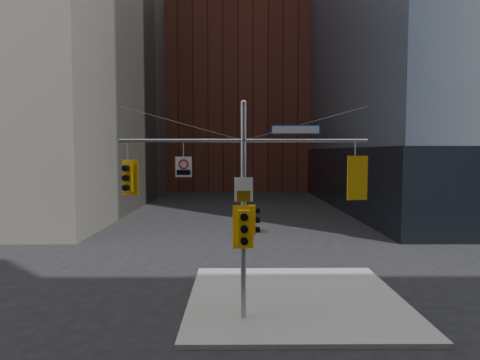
{
  "coord_description": "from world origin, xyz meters",
  "views": [
    {
      "loc": [
        -0.23,
        -11.83,
        5.64
      ],
      "look_at": [
        -0.11,
        2.0,
        4.72
      ],
      "focal_mm": 32.0,
      "sensor_mm": 36.0,
      "label": 1
    }
  ],
  "objects_px": {
    "signal_assembly": "(244,189)",
    "traffic_light_pole_side": "(253,220)",
    "traffic_light_east_arm": "(355,178)",
    "regulatory_sign_arm": "(184,166)",
    "street_sign_blade": "(296,130)",
    "traffic_light_pole_front": "(244,228)",
    "traffic_light_west_arm": "(128,178)"
  },
  "relations": [
    {
      "from": "street_sign_blade",
      "to": "traffic_light_west_arm",
      "type": "bearing_deg",
      "value": -177.53
    },
    {
      "from": "traffic_light_east_arm",
      "to": "traffic_light_pole_side",
      "type": "distance_m",
      "value": 3.58
    },
    {
      "from": "traffic_light_west_arm",
      "to": "regulatory_sign_arm",
      "type": "xyz_separation_m",
      "value": [
        1.8,
        -0.03,
        0.37
      ]
    },
    {
      "from": "signal_assembly",
      "to": "traffic_light_pole_side",
      "type": "xyz_separation_m",
      "value": [
        0.32,
        0.01,
        -1.0
      ]
    },
    {
      "from": "regulatory_sign_arm",
      "to": "signal_assembly",
      "type": "bearing_deg",
      "value": 2.22
    },
    {
      "from": "traffic_light_pole_front",
      "to": "regulatory_sign_arm",
      "type": "xyz_separation_m",
      "value": [
        -1.94,
        0.25,
        1.97
      ]
    },
    {
      "from": "traffic_light_pole_side",
      "to": "traffic_light_pole_front",
      "type": "xyz_separation_m",
      "value": [
        -0.32,
        -0.27,
        -0.22
      ]
    },
    {
      "from": "traffic_light_east_arm",
      "to": "street_sign_blade",
      "type": "relative_size",
      "value": 0.89
    },
    {
      "from": "traffic_light_east_arm",
      "to": "traffic_light_pole_side",
      "type": "xyz_separation_m",
      "value": [
        -3.3,
        0.01,
        -1.39
      ]
    },
    {
      "from": "traffic_light_pole_side",
      "to": "street_sign_blade",
      "type": "bearing_deg",
      "value": -89.36
    },
    {
      "from": "traffic_light_pole_side",
      "to": "traffic_light_pole_front",
      "type": "bearing_deg",
      "value": 131.12
    },
    {
      "from": "traffic_light_west_arm",
      "to": "traffic_light_pole_front",
      "type": "xyz_separation_m",
      "value": [
        3.74,
        -0.28,
        -1.6
      ]
    },
    {
      "from": "traffic_light_east_arm",
      "to": "traffic_light_pole_side",
      "type": "relative_size",
      "value": 1.47
    },
    {
      "from": "traffic_light_pole_side",
      "to": "traffic_light_pole_front",
      "type": "height_order",
      "value": "traffic_light_pole_front"
    },
    {
      "from": "traffic_light_east_arm",
      "to": "traffic_light_pole_side",
      "type": "bearing_deg",
      "value": -9.34
    },
    {
      "from": "traffic_light_west_arm",
      "to": "regulatory_sign_arm",
      "type": "distance_m",
      "value": 1.84
    },
    {
      "from": "traffic_light_pole_side",
      "to": "street_sign_blade",
      "type": "distance_m",
      "value": 3.23
    },
    {
      "from": "traffic_light_pole_front",
      "to": "traffic_light_east_arm",
      "type": "bearing_deg",
      "value": -0.05
    },
    {
      "from": "signal_assembly",
      "to": "regulatory_sign_arm",
      "type": "distance_m",
      "value": 2.08
    },
    {
      "from": "traffic_light_pole_side",
      "to": "regulatory_sign_arm",
      "type": "xyz_separation_m",
      "value": [
        -2.26,
        -0.03,
        1.75
      ]
    },
    {
      "from": "traffic_light_west_arm",
      "to": "street_sign_blade",
      "type": "xyz_separation_m",
      "value": [
        5.42,
        -0.01,
        1.55
      ]
    },
    {
      "from": "traffic_light_east_arm",
      "to": "street_sign_blade",
      "type": "bearing_deg",
      "value": -9.31
    },
    {
      "from": "traffic_light_east_arm",
      "to": "street_sign_blade",
      "type": "height_order",
      "value": "street_sign_blade"
    },
    {
      "from": "traffic_light_east_arm",
      "to": "traffic_light_pole_front",
      "type": "xyz_separation_m",
      "value": [
        -3.62,
        -0.27,
        -1.6
      ]
    },
    {
      "from": "traffic_light_east_arm",
      "to": "street_sign_blade",
      "type": "distance_m",
      "value": 2.48
    },
    {
      "from": "traffic_light_pole_front",
      "to": "regulatory_sign_arm",
      "type": "height_order",
      "value": "regulatory_sign_arm"
    },
    {
      "from": "signal_assembly",
      "to": "traffic_light_pole_side",
      "type": "bearing_deg",
      "value": 1.16
    },
    {
      "from": "signal_assembly",
      "to": "regulatory_sign_arm",
      "type": "bearing_deg",
      "value": -179.4
    },
    {
      "from": "traffic_light_east_arm",
      "to": "regulatory_sign_arm",
      "type": "height_order",
      "value": "traffic_light_east_arm"
    },
    {
      "from": "traffic_light_pole_side",
      "to": "street_sign_blade",
      "type": "xyz_separation_m",
      "value": [
        1.36,
        -0.0,
        2.94
      ]
    },
    {
      "from": "street_sign_blade",
      "to": "traffic_light_pole_side",
      "type": "bearing_deg",
      "value": -177.58
    },
    {
      "from": "traffic_light_pole_front",
      "to": "signal_assembly",
      "type": "bearing_deg",
      "value": 85.63
    }
  ]
}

